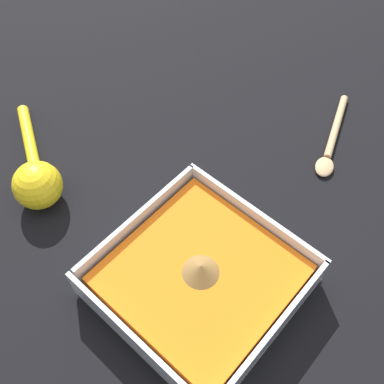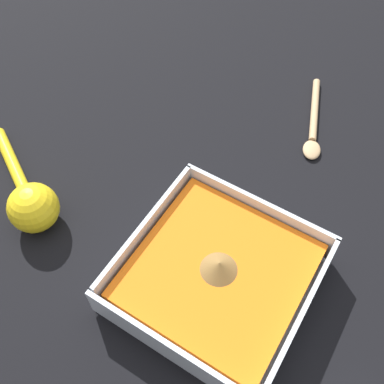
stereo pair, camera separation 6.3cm
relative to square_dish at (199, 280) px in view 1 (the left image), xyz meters
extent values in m
plane|color=black|center=(0.02, 0.00, -0.02)|extent=(4.00, 4.00, 0.00)
cube|color=silver|center=(0.00, 0.00, -0.02)|extent=(0.23, 0.23, 0.01)
cube|color=silver|center=(0.00, 0.11, 0.01)|extent=(0.23, 0.01, 0.05)
cube|color=silver|center=(0.00, -0.11, 0.01)|extent=(0.23, 0.01, 0.05)
cube|color=silver|center=(0.11, 0.00, 0.01)|extent=(0.01, 0.21, 0.05)
cube|color=silver|center=(-0.11, 0.00, 0.01)|extent=(0.01, 0.21, 0.05)
cube|color=orange|center=(0.00, 0.00, 0.00)|extent=(0.21, 0.21, 0.04)
cone|color=brown|center=(0.00, 0.00, 0.03)|extent=(0.05, 0.05, 0.02)
sphere|color=yellow|center=(-0.26, -0.05, 0.01)|extent=(0.07, 0.07, 0.07)
cylinder|color=yellow|center=(-0.36, 0.01, -0.01)|extent=(0.15, 0.09, 0.02)
ellipsoid|color=tan|center=(0.01, 0.28, -0.02)|extent=(0.04, 0.05, 0.01)
cylinder|color=tan|center=(-0.02, 0.36, -0.02)|extent=(0.06, 0.14, 0.01)
camera|label=1|loc=(0.15, -0.18, 0.53)|focal=42.00mm
camera|label=2|loc=(0.10, -0.22, 0.53)|focal=42.00mm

